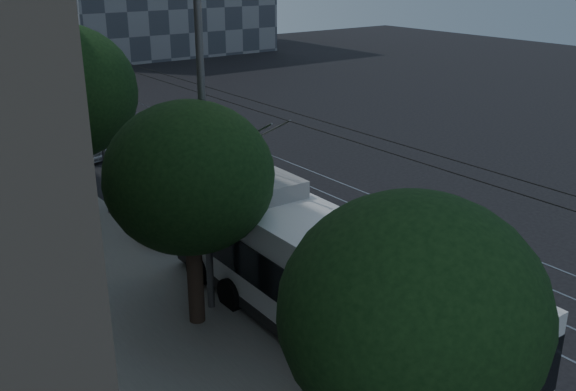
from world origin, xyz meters
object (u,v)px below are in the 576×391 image
(pickup_silver, at_px, (181,198))
(streetlamp_far, at_px, (15,37))
(car_white_b, at_px, (41,124))
(car_white_d, at_px, (23,108))
(trolleybus, at_px, (318,277))
(car_white_c, at_px, (27,126))
(car_white_a, at_px, (77,147))
(streetlamp_near, at_px, (216,113))

(pickup_silver, relative_size, streetlamp_far, 0.62)
(car_white_b, relative_size, car_white_d, 1.36)
(trolleybus, height_order, pickup_silver, trolleybus)
(pickup_silver, relative_size, car_white_c, 1.67)
(trolleybus, distance_m, pickup_silver, 9.67)
(car_white_c, bearing_deg, car_white_a, -82.83)
(pickup_silver, height_order, car_white_a, pickup_silver)
(trolleybus, xyz_separation_m, car_white_d, (0.95, 31.08, -1.05))
(trolleybus, bearing_deg, car_white_d, 89.66)
(car_white_d, height_order, streetlamp_near, streetlamp_near)
(trolleybus, bearing_deg, pickup_silver, 85.76)
(car_white_a, bearing_deg, streetlamp_far, 116.72)
(pickup_silver, bearing_deg, streetlamp_far, 125.01)
(car_white_a, distance_m, streetlamp_near, 18.18)
(car_white_c, height_order, car_white_d, car_white_d)
(pickup_silver, relative_size, car_white_d, 1.61)
(streetlamp_near, xyz_separation_m, streetlamp_far, (0.01, 18.88, 0.28))
(car_white_b, bearing_deg, streetlamp_near, -84.54)
(pickup_silver, height_order, car_white_d, pickup_silver)
(trolleybus, xyz_separation_m, streetlamp_far, (-1.28, 21.66, 4.38))
(trolleybus, bearing_deg, car_white_a, 89.88)
(car_white_d, xyz_separation_m, streetlamp_far, (-2.23, -9.42, 5.44))
(car_white_d, bearing_deg, car_white_a, -89.89)
(car_white_b, xyz_separation_m, car_white_c, (-0.63, 0.50, -0.15))
(streetlamp_near, bearing_deg, car_white_c, 87.32)
(car_white_a, bearing_deg, car_white_c, 74.39)
(pickup_silver, xyz_separation_m, streetlamp_far, (-2.23, 12.08, 5.23))
(car_white_b, relative_size, car_white_c, 1.40)
(trolleybus, distance_m, streetlamp_near, 5.12)
(car_white_d, bearing_deg, car_white_c, -100.66)
(trolleybus, xyz_separation_m, pickup_silver, (0.95, 9.58, -0.84))
(car_white_b, bearing_deg, streetlamp_far, -103.87)
(car_white_a, xyz_separation_m, car_white_b, (-0.11, 5.48, 0.16))
(car_white_c, xyz_separation_m, streetlamp_far, (-1.08, -4.42, 5.48))
(car_white_b, bearing_deg, car_white_c, 151.43)
(trolleybus, relative_size, car_white_d, 3.22)
(car_white_c, height_order, streetlamp_near, streetlamp_near)
(car_white_d, relative_size, streetlamp_near, 0.40)
(car_white_c, relative_size, streetlamp_near, 0.39)
(car_white_c, bearing_deg, pickup_silver, -85.88)
(trolleybus, bearing_deg, car_white_c, 91.85)
(car_white_a, height_order, car_white_b, car_white_b)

